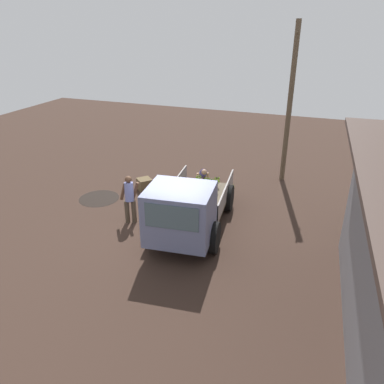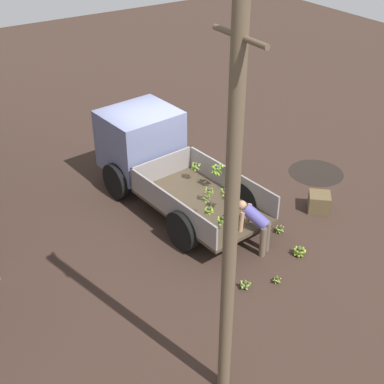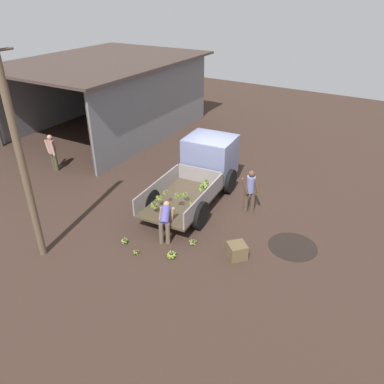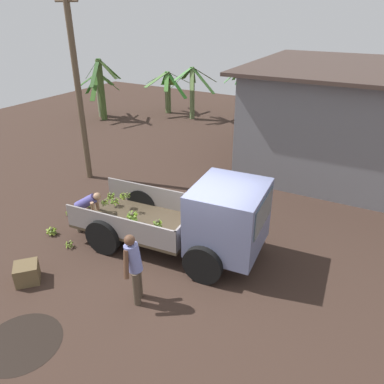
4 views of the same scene
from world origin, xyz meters
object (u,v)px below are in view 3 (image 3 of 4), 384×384
Objects in this scene: person_foreground_visitor at (250,189)px; banana_bunch_on_ground_2 at (171,255)px; wooden_crate_0 at (237,251)px; person_bystander_near_shed at (52,151)px; person_worker_loading at (165,220)px; banana_bunch_on_ground_3 at (124,240)px; banana_bunch_on_ground_1 at (136,252)px; banana_bunch_on_ground_0 at (193,242)px; cargo_truck at (205,165)px; utility_pole at (20,157)px.

person_foreground_visitor is 5.83× the size of banana_bunch_on_ground_2.
person_foreground_visitor is 3.20× the size of wooden_crate_0.
person_worker_loading is at bearing 88.38° from person_bystander_near_shed.
person_worker_loading is 4.92× the size of banana_bunch_on_ground_3.
wooden_crate_0 is (1.49, -2.63, 0.14)m from banana_bunch_on_ground_1.
banana_bunch_on_ground_1 is at bearing 137.41° from banana_bunch_on_ground_0.
banana_bunch_on_ground_3 is at bearing 120.23° from banana_bunch_on_ground_0.
person_worker_loading is 4.16× the size of banana_bunch_on_ground_2.
cargo_truck is 0.80× the size of utility_pole.
banana_bunch_on_ground_1 is (-1.12, 0.30, -0.63)m from person_worker_loading.
wooden_crate_0 is at bearing -10.00° from person_foreground_visitor.
wooden_crate_0 is (1.27, -3.29, 0.11)m from banana_bunch_on_ground_3.
person_foreground_visitor reaches higher than banana_bunch_on_ground_3.
utility_pole is 4.97m from banana_bunch_on_ground_2.
cargo_truck reaches higher than person_worker_loading.
banana_bunch_on_ground_2 reaches higher than banana_bunch_on_ground_1.
wooden_crate_0 is at bearing -107.89° from person_worker_loading.
person_foreground_visitor is at bearing -24.85° from banana_bunch_on_ground_1.
banana_bunch_on_ground_1 is 0.70m from banana_bunch_on_ground_3.
banana_bunch_on_ground_1 is 0.65× the size of banana_bunch_on_ground_2.
cargo_truck is 3.12× the size of person_bystander_near_shed.
person_foreground_visitor reaches higher than banana_bunch_on_ground_0.
person_foreground_visitor is 3.79m from banana_bunch_on_ground_2.
banana_bunch_on_ground_1 is 0.36× the size of wooden_crate_0.
utility_pole is at bearing 121.04° from banana_bunch_on_ground_1.
person_bystander_near_shed is (4.20, 4.39, -2.29)m from utility_pole.
wooden_crate_0 is at bearing -59.72° from utility_pole.
utility_pole is at bearing 57.49° from person_bystander_near_shed.
person_bystander_near_shed is 9.55m from wooden_crate_0.
utility_pole is at bearing -64.76° from person_foreground_visitor.
utility_pole reaches higher than banana_bunch_on_ground_3.
banana_bunch_on_ground_1 is at bearing 119.56° from wooden_crate_0.
banana_bunch_on_ground_3 is 0.47× the size of wooden_crate_0.
wooden_crate_0 is (2.95, -5.05, -2.96)m from utility_pole.
person_worker_loading is 7.30m from person_bystander_near_shed.
person_bystander_near_shed is 8.77× the size of banana_bunch_on_ground_1.
cargo_truck reaches higher than banana_bunch_on_ground_0.
banana_bunch_on_ground_2 is at bearing -66.95° from banana_bunch_on_ground_1.
banana_bunch_on_ground_2 reaches higher than banana_bunch_on_ground_0.
cargo_truck is 21.55× the size of banana_bunch_on_ground_0.
banana_bunch_on_ground_0 is 0.83× the size of banana_bunch_on_ground_2.
cargo_truck is 21.05× the size of banana_bunch_on_ground_3.
banana_bunch_on_ground_3 is at bearing -60.31° from person_foreground_visitor.
banana_bunch_on_ground_0 is at bearing -40.50° from person_foreground_visitor.
wooden_crate_0 is at bearing -142.79° from cargo_truck.
utility_pole is 3.80× the size of person_foreground_visitor.
person_worker_loading is 5.04× the size of banana_bunch_on_ground_0.
utility_pole is 4.49m from person_worker_loading.
banana_bunch_on_ground_2 is at bearing -168.61° from cargo_truck.
banana_bunch_on_ground_0 is at bearing -12.81° from banana_bunch_on_ground_2.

